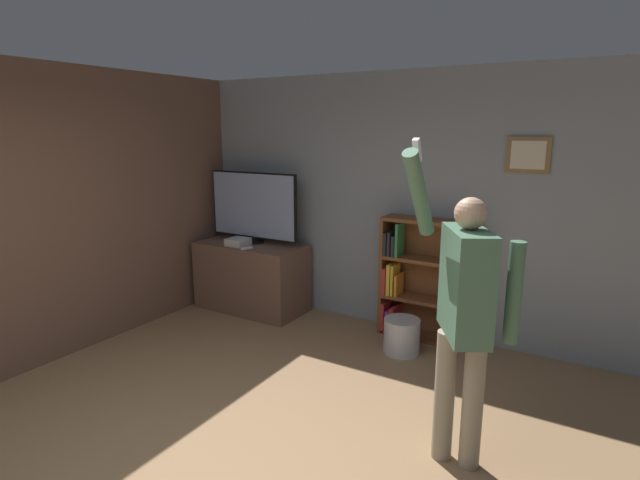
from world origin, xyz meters
name	(u,v)px	position (x,y,z in m)	size (l,w,h in m)	color
wall_back	(396,203)	(0.00, 3.18, 1.35)	(6.70, 0.09, 2.70)	gray
wall_side_brick	(118,206)	(-2.38, 1.57, 1.35)	(0.06, 4.75, 2.70)	brown
tv_ledge	(252,277)	(-1.63, 2.76, 0.40)	(1.29, 0.64, 0.80)	brown
television	(254,207)	(-1.63, 2.84, 1.23)	(1.19, 0.22, 0.83)	black
game_console	(238,242)	(-1.70, 2.62, 0.84)	(0.23, 0.23, 0.08)	silver
remote_loose	(247,248)	(-1.50, 2.54, 0.81)	(0.08, 0.14, 0.02)	white
bookshelf	(419,280)	(0.36, 3.00, 0.61)	(0.95, 0.28, 1.25)	brown
person	(464,306)	(1.28, 1.20, 1.07)	(0.64, 0.60, 2.07)	gray
waste_bin	(402,336)	(0.37, 2.54, 0.17)	(0.35, 0.35, 0.34)	#B7B7BC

